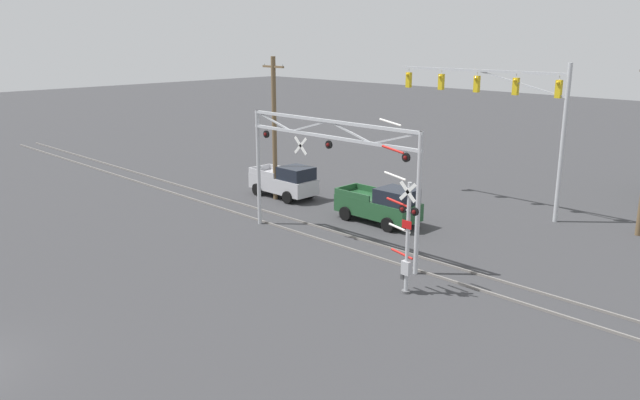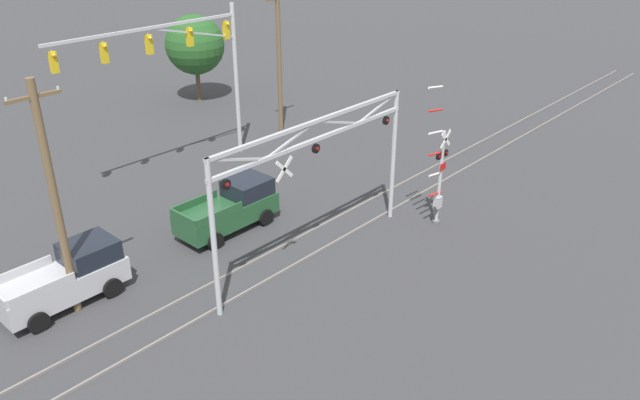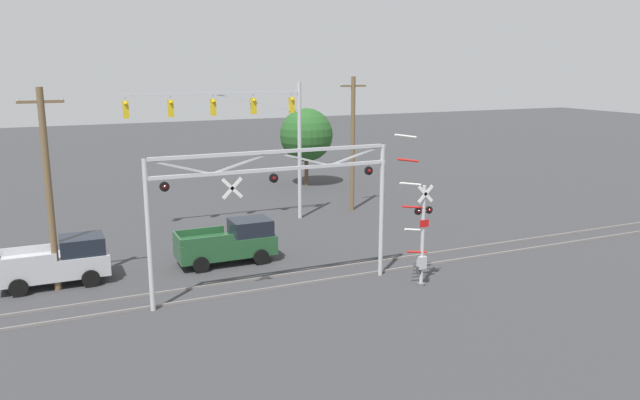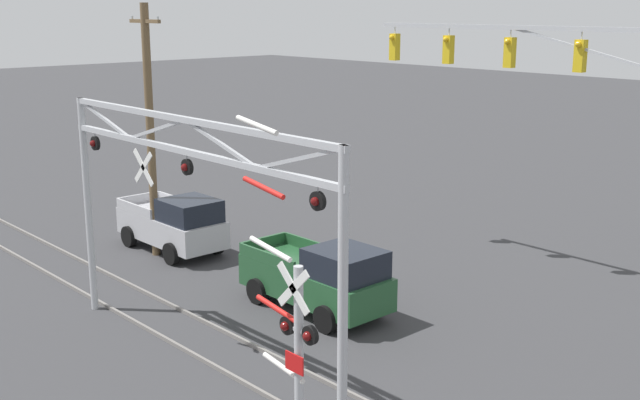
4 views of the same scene
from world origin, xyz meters
name	(u,v)px [view 4 (image 4 of 4)]	position (x,y,z in m)	size (l,w,h in m)	color
rail_track_near	(205,361)	(0.00, 16.91, 0.05)	(80.00, 0.08, 0.10)	gray
rail_track_far	(251,344)	(0.00, 18.34, 0.05)	(80.00, 0.08, 0.10)	gray
crossing_gantry	(188,191)	(-0.02, 16.62, 4.38)	(10.54, 0.26, 6.11)	#B7BABF
crossing_signal_mast	(294,385)	(6.02, 14.68, 2.36)	(1.97, 0.35, 6.77)	#B7BABF
traffic_signal_span	(576,93)	(3.01, 28.24, 6.04)	(10.85, 0.39, 8.50)	#B7BABF
pickup_truck_lead	(320,278)	(-0.59, 21.30, 1.02)	(4.78, 2.09, 2.09)	#23512D
pickup_truck_following	(175,224)	(-8.37, 21.40, 1.02)	(4.62, 2.09, 2.09)	#B7B7BC
utility_pole_left	(150,129)	(-8.52, 20.69, 4.48)	(1.80, 0.28, 8.66)	brown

